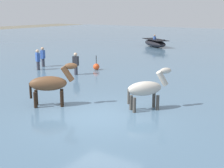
{
  "coord_description": "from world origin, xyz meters",
  "views": [
    {
      "loc": [
        6.06,
        -8.05,
        3.98
      ],
      "look_at": [
        -1.16,
        2.51,
        0.85
      ],
      "focal_mm": 48.49,
      "sensor_mm": 36.0,
      "label": 1
    }
  ],
  "objects_px": {
    "horse_lead_pinto": "(147,90)",
    "person_onlooker_left": "(76,66)",
    "person_spectator_far": "(38,62)",
    "person_wading_close": "(43,59)",
    "channel_buoy": "(96,67)",
    "horse_trailing_bay": "(50,85)",
    "boat_distant_east": "(155,43)"
  },
  "relations": [
    {
      "from": "channel_buoy",
      "to": "person_spectator_far",
      "type": "bearing_deg",
      "value": -145.6
    },
    {
      "from": "person_spectator_far",
      "to": "person_onlooker_left",
      "type": "distance_m",
      "value": 2.91
    },
    {
      "from": "horse_trailing_bay",
      "to": "person_spectator_far",
      "type": "bearing_deg",
      "value": 141.35
    },
    {
      "from": "person_onlooker_left",
      "to": "person_wading_close",
      "type": "xyz_separation_m",
      "value": [
        -3.51,
        0.76,
        0.0
      ]
    },
    {
      "from": "person_wading_close",
      "to": "channel_buoy",
      "type": "xyz_separation_m",
      "value": [
        3.59,
        1.07,
        -0.32
      ]
    },
    {
      "from": "horse_lead_pinto",
      "to": "horse_trailing_bay",
      "type": "height_order",
      "value": "horse_trailing_bay"
    },
    {
      "from": "horse_trailing_bay",
      "to": "channel_buoy",
      "type": "xyz_separation_m",
      "value": [
        -2.97,
        6.82,
        -0.65
      ]
    },
    {
      "from": "person_wading_close",
      "to": "channel_buoy",
      "type": "bearing_deg",
      "value": 16.56
    },
    {
      "from": "horse_lead_pinto",
      "to": "person_wading_close",
      "type": "xyz_separation_m",
      "value": [
        -9.84,
        4.08,
        -0.26
      ]
    },
    {
      "from": "channel_buoy",
      "to": "horse_trailing_bay",
      "type": "bearing_deg",
      "value": -66.43
    },
    {
      "from": "horse_lead_pinto",
      "to": "person_spectator_far",
      "type": "xyz_separation_m",
      "value": [
        -9.24,
        3.1,
        -0.26
      ]
    },
    {
      "from": "boat_distant_east",
      "to": "channel_buoy",
      "type": "xyz_separation_m",
      "value": [
        2.46,
        -13.09,
        -0.18
      ]
    },
    {
      "from": "horse_lead_pinto",
      "to": "person_onlooker_left",
      "type": "distance_m",
      "value": 7.16
    },
    {
      "from": "boat_distant_east",
      "to": "person_spectator_far",
      "type": "distance_m",
      "value": 15.15
    },
    {
      "from": "horse_trailing_bay",
      "to": "boat_distant_east",
      "type": "relative_size",
      "value": 0.54
    },
    {
      "from": "person_wading_close",
      "to": "channel_buoy",
      "type": "distance_m",
      "value": 3.76
    },
    {
      "from": "horse_trailing_bay",
      "to": "person_wading_close",
      "type": "xyz_separation_m",
      "value": [
        -6.57,
        5.75,
        -0.33
      ]
    },
    {
      "from": "horse_trailing_bay",
      "to": "channel_buoy",
      "type": "height_order",
      "value": "horse_trailing_bay"
    },
    {
      "from": "person_spectator_far",
      "to": "person_wading_close",
      "type": "bearing_deg",
      "value": 121.65
    },
    {
      "from": "channel_buoy",
      "to": "horse_lead_pinto",
      "type": "bearing_deg",
      "value": -39.49
    },
    {
      "from": "person_spectator_far",
      "to": "person_onlooker_left",
      "type": "height_order",
      "value": "same"
    },
    {
      "from": "horse_lead_pinto",
      "to": "channel_buoy",
      "type": "height_order",
      "value": "horse_lead_pinto"
    },
    {
      "from": "person_wading_close",
      "to": "channel_buoy",
      "type": "relative_size",
      "value": 1.78
    },
    {
      "from": "person_wading_close",
      "to": "horse_trailing_bay",
      "type": "bearing_deg",
      "value": -41.2
    },
    {
      "from": "horse_trailing_bay",
      "to": "boat_distant_east",
      "type": "xyz_separation_m",
      "value": [
        -5.44,
        19.91,
        -0.47
      ]
    },
    {
      "from": "boat_distant_east",
      "to": "person_spectator_far",
      "type": "bearing_deg",
      "value": -91.99
    },
    {
      "from": "boat_distant_east",
      "to": "person_wading_close",
      "type": "relative_size",
      "value": 2.32
    },
    {
      "from": "horse_lead_pinto",
      "to": "boat_distant_east",
      "type": "bearing_deg",
      "value": 115.54
    },
    {
      "from": "boat_distant_east",
      "to": "person_onlooker_left",
      "type": "xyz_separation_m",
      "value": [
        2.38,
        -14.92,
        0.14
      ]
    },
    {
      "from": "person_onlooker_left",
      "to": "channel_buoy",
      "type": "xyz_separation_m",
      "value": [
        0.09,
        1.83,
        -0.32
      ]
    },
    {
      "from": "person_onlooker_left",
      "to": "channel_buoy",
      "type": "distance_m",
      "value": 1.86
    },
    {
      "from": "horse_trailing_bay",
      "to": "person_spectator_far",
      "type": "relative_size",
      "value": 1.24
    }
  ]
}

